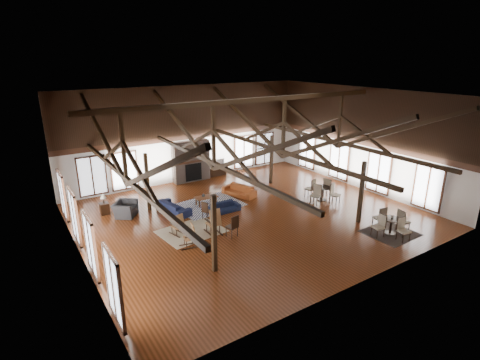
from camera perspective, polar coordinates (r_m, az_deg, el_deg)
floor at (r=19.04m, az=1.52°, el=-5.43°), size 16.00×16.00×0.00m
ceiling at (r=17.49m, az=1.69°, el=12.85°), size 16.00×14.00×0.02m
wall_back at (r=23.97m, az=-7.99°, el=6.95°), size 16.00×0.02×6.00m
wall_front at (r=13.18m, az=19.14°, el=-3.54°), size 16.00×0.02×6.00m
wall_left at (r=15.20m, az=-24.12°, el=-1.26°), size 0.02×14.00×6.00m
wall_right at (r=23.40m, az=18.06°, el=5.94°), size 0.02×14.00×6.00m
roof_truss at (r=17.79m, az=1.63°, el=6.52°), size 15.60×14.07×3.14m
post_grid at (r=18.47m, az=1.56°, el=-1.10°), size 8.16×7.16×3.05m
fireplace at (r=24.08m, az=-7.47°, el=2.84°), size 2.50×0.69×2.60m
ceiling_fan at (r=17.36m, az=4.87°, el=5.16°), size 1.60×1.60×0.75m
sofa_navy_front at (r=19.39m, az=-2.46°, el=-4.18°), size 1.71×0.69×0.50m
sofa_navy_left at (r=19.57m, az=-10.08°, el=-4.07°), size 2.22×1.21×0.61m
sofa_orange at (r=21.59m, az=-0.14°, el=-1.62°), size 2.17×1.41×0.59m
coffee_table at (r=20.34m, az=-5.19°, el=-2.66°), size 1.23×0.65×0.46m
vase at (r=20.26m, az=-5.61°, el=-2.29°), size 0.25×0.25×0.20m
armchair at (r=19.74m, az=-17.08°, el=-4.23°), size 1.48×1.50×0.74m
side_table_lamp at (r=20.29m, az=-19.98°, el=-3.77°), size 0.43×0.43×1.11m
rocking_chair_a at (r=17.11m, az=-9.36°, el=-6.81°), size 0.59×0.86×1.01m
rocking_chair_b at (r=16.97m, az=-3.96°, el=-6.44°), size 0.54×0.95×1.22m
rocking_chair_c at (r=16.05m, az=-7.42°, el=-8.41°), size 0.88×0.57×1.05m
side_chair_a at (r=18.43m, az=-5.21°, el=-4.46°), size 0.53×0.53×0.96m
side_chair_b at (r=16.62m, az=-1.02°, el=-6.83°), size 0.53×0.53×1.05m
cafe_table_near at (r=18.31m, az=22.04°, el=-6.11°), size 2.02×2.02×1.03m
cafe_table_far at (r=21.35m, az=12.42°, el=-1.63°), size 2.09×2.09×1.07m
cup_near at (r=18.30m, az=22.17°, el=-5.20°), size 0.15×0.15×0.09m
cup_far at (r=21.32m, az=12.33°, el=-0.83°), size 0.16×0.16×0.10m
tv_console at (r=25.28m, az=-3.50°, el=1.38°), size 1.19×0.45×0.60m
television at (r=25.14m, az=-3.44°, el=2.62°), size 0.93×0.21×0.53m
rug_tan at (r=17.54m, az=-7.43°, el=-7.75°), size 3.00×2.48×0.01m
rug_navy at (r=20.38m, az=-4.81°, el=-3.82°), size 3.68×2.91×0.01m
rug_dark at (r=18.56m, az=21.89°, el=-7.49°), size 2.21×2.02×0.01m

